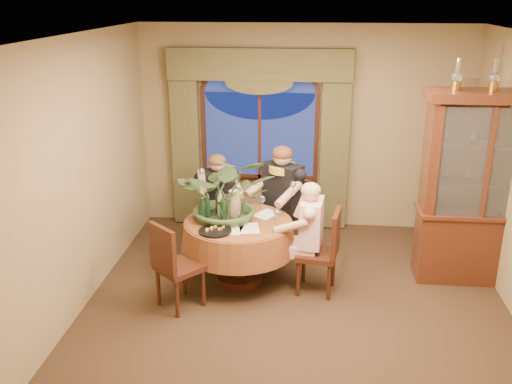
# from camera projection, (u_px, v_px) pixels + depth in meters

# --- Properties ---
(floor) EXTENTS (5.00, 5.00, 0.00)m
(floor) POSITION_uv_depth(u_px,v_px,m) (295.00, 314.00, 5.96)
(floor) COLOR black
(floor) RESTS_ON ground
(wall_back) EXTENTS (4.50, 0.00, 4.50)m
(wall_back) POSITION_uv_depth(u_px,v_px,m) (304.00, 129.00, 7.84)
(wall_back) COLOR #887550
(wall_back) RESTS_ON ground
(ceiling) EXTENTS (5.00, 5.00, 0.00)m
(ceiling) POSITION_uv_depth(u_px,v_px,m) (302.00, 37.00, 5.02)
(ceiling) COLOR white
(ceiling) RESTS_ON wall_back
(window) EXTENTS (1.62, 0.10, 1.32)m
(window) POSITION_uv_depth(u_px,v_px,m) (260.00, 136.00, 7.86)
(window) COLOR navy
(window) RESTS_ON wall_back
(arched_transom) EXTENTS (1.60, 0.06, 0.44)m
(arched_transom) POSITION_uv_depth(u_px,v_px,m) (260.00, 79.00, 7.60)
(arched_transom) COLOR navy
(arched_transom) RESTS_ON wall_back
(drapery_left) EXTENTS (0.38, 0.14, 2.32)m
(drapery_left) POSITION_uv_depth(u_px,v_px,m) (186.00, 143.00, 7.95)
(drapery_left) COLOR #444224
(drapery_left) RESTS_ON floor
(drapery_right) EXTENTS (0.38, 0.14, 2.32)m
(drapery_right) POSITION_uv_depth(u_px,v_px,m) (335.00, 147.00, 7.76)
(drapery_right) COLOR #444224
(drapery_right) RESTS_ON floor
(swag_valance) EXTENTS (2.45, 0.16, 0.42)m
(swag_valance) POSITION_uv_depth(u_px,v_px,m) (259.00, 64.00, 7.46)
(swag_valance) COLOR #444224
(swag_valance) RESTS_ON wall_back
(dining_table) EXTENTS (1.43, 1.43, 0.75)m
(dining_table) POSITION_uv_depth(u_px,v_px,m) (239.00, 251.00, 6.52)
(dining_table) COLOR maroon
(dining_table) RESTS_ON floor
(china_cabinet) EXTENTS (1.36, 0.54, 2.19)m
(china_cabinet) POSITION_uv_depth(u_px,v_px,m) (479.00, 189.00, 6.35)
(china_cabinet) COLOR #3D1C12
(china_cabinet) RESTS_ON floor
(oil_lamp_left) EXTENTS (0.11, 0.11, 0.34)m
(oil_lamp_left) POSITION_uv_depth(u_px,v_px,m) (457.00, 74.00, 5.97)
(oil_lamp_left) COLOR #A5722D
(oil_lamp_left) RESTS_ON china_cabinet
(oil_lamp_center) EXTENTS (0.11, 0.11, 0.34)m
(oil_lamp_center) POSITION_uv_depth(u_px,v_px,m) (495.00, 75.00, 5.93)
(oil_lamp_center) COLOR #A5722D
(oil_lamp_center) RESTS_ON china_cabinet
(chair_right) EXTENTS (0.48, 0.48, 0.96)m
(chair_right) POSITION_uv_depth(u_px,v_px,m) (317.00, 252.00, 6.27)
(chair_right) COLOR black
(chair_right) RESTS_ON floor
(chair_back_right) EXTENTS (0.58, 0.58, 0.96)m
(chair_back_right) POSITION_uv_depth(u_px,v_px,m) (287.00, 219.00, 7.17)
(chair_back_right) COLOR black
(chair_back_right) RESTS_ON floor
(chair_back) EXTENTS (0.54, 0.54, 0.96)m
(chair_back) POSITION_uv_depth(u_px,v_px,m) (222.00, 214.00, 7.32)
(chair_back) COLOR black
(chair_back) RESTS_ON floor
(chair_front_left) EXTENTS (0.59, 0.59, 0.96)m
(chair_front_left) POSITION_uv_depth(u_px,v_px,m) (180.00, 265.00, 5.97)
(chair_front_left) COLOR black
(chair_front_left) RESTS_ON floor
(person_pink) EXTENTS (0.46, 0.50, 1.26)m
(person_pink) POSITION_uv_depth(u_px,v_px,m) (311.00, 237.00, 6.28)
(person_pink) COLOR beige
(person_pink) RESTS_ON floor
(person_back) EXTENTS (0.61, 0.59, 1.31)m
(person_back) POSITION_uv_depth(u_px,v_px,m) (218.00, 204.00, 7.19)
(person_back) COLOR black
(person_back) RESTS_ON floor
(person_scarf) EXTENTS (0.70, 0.69, 1.46)m
(person_scarf) POSITION_uv_depth(u_px,v_px,m) (283.00, 203.00, 7.00)
(person_scarf) COLOR black
(person_scarf) RESTS_ON floor
(stoneware_vase) EXTENTS (0.17, 0.17, 0.31)m
(stoneware_vase) POSITION_uv_depth(u_px,v_px,m) (234.00, 204.00, 6.47)
(stoneware_vase) COLOR tan
(stoneware_vase) RESTS_ON dining_table
(centerpiece_plant) EXTENTS (1.07, 1.19, 0.92)m
(centerpiece_plant) POSITION_uv_depth(u_px,v_px,m) (228.00, 162.00, 6.27)
(centerpiece_plant) COLOR #3A5230
(centerpiece_plant) RESTS_ON dining_table
(olive_bowl) EXTENTS (0.15, 0.15, 0.05)m
(olive_bowl) POSITION_uv_depth(u_px,v_px,m) (243.00, 219.00, 6.37)
(olive_bowl) COLOR #525B2B
(olive_bowl) RESTS_ON dining_table
(cheese_platter) EXTENTS (0.36, 0.36, 0.02)m
(cheese_platter) POSITION_uv_depth(u_px,v_px,m) (215.00, 231.00, 6.10)
(cheese_platter) COLOR black
(cheese_platter) RESTS_ON dining_table
(wine_bottle_0) EXTENTS (0.07, 0.07, 0.33)m
(wine_bottle_0) POSITION_uv_depth(u_px,v_px,m) (218.00, 202.00, 6.51)
(wine_bottle_0) COLOR black
(wine_bottle_0) RESTS_ON dining_table
(wine_bottle_1) EXTENTS (0.07, 0.07, 0.33)m
(wine_bottle_1) POSITION_uv_depth(u_px,v_px,m) (202.00, 209.00, 6.28)
(wine_bottle_1) COLOR black
(wine_bottle_1) RESTS_ON dining_table
(wine_bottle_2) EXTENTS (0.07, 0.07, 0.33)m
(wine_bottle_2) POSITION_uv_depth(u_px,v_px,m) (220.00, 204.00, 6.43)
(wine_bottle_2) COLOR tan
(wine_bottle_2) RESTS_ON dining_table
(wine_bottle_3) EXTENTS (0.07, 0.07, 0.33)m
(wine_bottle_3) POSITION_uv_depth(u_px,v_px,m) (223.00, 209.00, 6.28)
(wine_bottle_3) COLOR black
(wine_bottle_3) RESTS_ON dining_table
(wine_bottle_4) EXTENTS (0.07, 0.07, 0.33)m
(wine_bottle_4) POSITION_uv_depth(u_px,v_px,m) (206.00, 203.00, 6.47)
(wine_bottle_4) COLOR tan
(wine_bottle_4) RESTS_ON dining_table
(wine_bottle_5) EXTENTS (0.07, 0.07, 0.33)m
(wine_bottle_5) POSITION_uv_depth(u_px,v_px,m) (207.00, 206.00, 6.37)
(wine_bottle_5) COLOR black
(wine_bottle_5) RESTS_ON dining_table
(tasting_paper_0) EXTENTS (0.26, 0.33, 0.00)m
(tasting_paper_0) POSITION_uv_depth(u_px,v_px,m) (249.00, 228.00, 6.19)
(tasting_paper_0) COLOR white
(tasting_paper_0) RESTS_ON dining_table
(tasting_paper_1) EXTENTS (0.34, 0.37, 0.00)m
(tasting_paper_1) POSITION_uv_depth(u_px,v_px,m) (266.00, 214.00, 6.58)
(tasting_paper_1) COLOR white
(tasting_paper_1) RESTS_ON dining_table
(tasting_paper_2) EXTENTS (0.23, 0.32, 0.00)m
(tasting_paper_2) POSITION_uv_depth(u_px,v_px,m) (232.00, 229.00, 6.16)
(tasting_paper_2) COLOR white
(tasting_paper_2) RESTS_ON dining_table
(wine_glass_person_pink) EXTENTS (0.07, 0.07, 0.18)m
(wine_glass_person_pink) POSITION_uv_depth(u_px,v_px,m) (276.00, 216.00, 6.28)
(wine_glass_person_pink) COLOR silver
(wine_glass_person_pink) RESTS_ON dining_table
(wine_glass_person_back) EXTENTS (0.07, 0.07, 0.18)m
(wine_glass_person_back) POSITION_uv_depth(u_px,v_px,m) (227.00, 201.00, 6.75)
(wine_glass_person_back) COLOR silver
(wine_glass_person_back) RESTS_ON dining_table
(wine_glass_person_scarf) EXTENTS (0.07, 0.07, 0.18)m
(wine_glass_person_scarf) POSITION_uv_depth(u_px,v_px,m) (263.00, 203.00, 6.68)
(wine_glass_person_scarf) COLOR silver
(wine_glass_person_scarf) RESTS_ON dining_table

